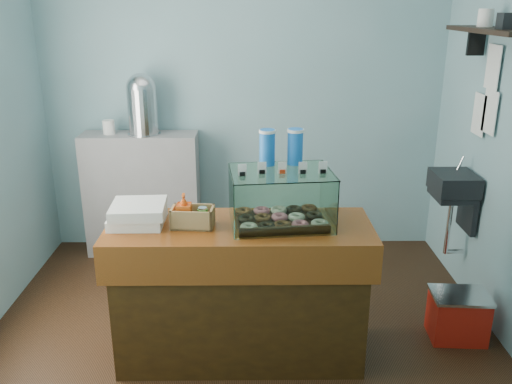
{
  "coord_description": "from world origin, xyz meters",
  "views": [
    {
      "loc": [
        0.07,
        -3.26,
        2.16
      ],
      "look_at": [
        0.1,
        -0.15,
        1.08
      ],
      "focal_mm": 38.0,
      "sensor_mm": 36.0,
      "label": 1
    }
  ],
  "objects_px": {
    "coffee_urn": "(142,103)",
    "red_cooler": "(458,316)",
    "display_case": "(281,195)",
    "counter": "(240,291)"
  },
  "relations": [
    {
      "from": "display_case",
      "to": "red_cooler",
      "type": "height_order",
      "value": "display_case"
    },
    {
      "from": "display_case",
      "to": "coffee_urn",
      "type": "distance_m",
      "value": 1.87
    },
    {
      "from": "counter",
      "to": "coffee_urn",
      "type": "xyz_separation_m",
      "value": [
        -0.85,
        1.56,
        0.91
      ]
    },
    {
      "from": "coffee_urn",
      "to": "red_cooler",
      "type": "height_order",
      "value": "coffee_urn"
    },
    {
      "from": "counter",
      "to": "display_case",
      "type": "height_order",
      "value": "display_case"
    },
    {
      "from": "coffee_urn",
      "to": "red_cooler",
      "type": "distance_m",
      "value": 2.96
    },
    {
      "from": "counter",
      "to": "red_cooler",
      "type": "distance_m",
      "value": 1.5
    },
    {
      "from": "counter",
      "to": "coffee_urn",
      "type": "relative_size",
      "value": 3.08
    },
    {
      "from": "coffee_urn",
      "to": "red_cooler",
      "type": "xyz_separation_m",
      "value": [
        2.31,
        -1.4,
        -1.21
      ]
    },
    {
      "from": "counter",
      "to": "display_case",
      "type": "xyz_separation_m",
      "value": [
        0.25,
        0.07,
        0.61
      ]
    }
  ]
}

